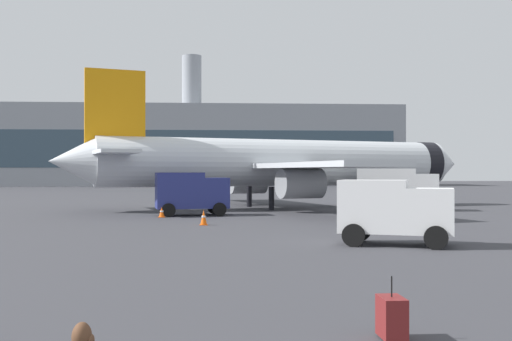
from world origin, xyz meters
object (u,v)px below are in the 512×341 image
object	(u,v)px
airplane_at_gate	(280,163)
rolling_suitcase	(392,317)
fuel_truck	(396,187)
safety_cone_mid	(162,212)
service_truck	(191,192)
traveller_backpack	(83,337)
safety_cone_near	(204,218)
cargo_van	(394,209)

from	to	relation	value
airplane_at_gate	rolling_suitcase	world-z (taller)	airplane_at_gate
fuel_truck	safety_cone_mid	bearing A→B (deg)	-159.70
safety_cone_mid	rolling_suitcase	distance (m)	29.93
service_truck	rolling_suitcase	bearing A→B (deg)	-80.92
traveller_backpack	airplane_at_gate	bearing A→B (deg)	79.81
traveller_backpack	safety_cone_near	bearing A→B (deg)	86.81
service_truck	safety_cone_mid	bearing A→B (deg)	-138.37
safety_cone_near	rolling_suitcase	xyz separation A→B (m)	(3.86, -23.17, -0.02)
airplane_at_gate	safety_cone_near	world-z (taller)	airplane_at_gate
safety_cone_near	safety_cone_mid	bearing A→B (deg)	115.52
service_truck	safety_cone_near	world-z (taller)	service_truck
rolling_suitcase	safety_cone_mid	bearing A→B (deg)	102.99
cargo_van	rolling_suitcase	world-z (taller)	cargo_van
service_truck	rolling_suitcase	size ratio (longest dim) A/B	4.65
service_truck	fuel_truck	distance (m)	16.12
airplane_at_gate	safety_cone_mid	world-z (taller)	airplane_at_gate
cargo_van	rolling_suitcase	distance (m)	14.11
fuel_truck	cargo_van	xyz separation A→B (m)	(-6.52, -22.03, -0.32)
rolling_suitcase	fuel_truck	bearing A→B (deg)	73.56
airplane_at_gate	service_truck	size ratio (longest dim) A/B	6.83
safety_cone_near	traveller_backpack	xyz separation A→B (m)	(-1.31, -23.56, -0.18)
airplane_at_gate	traveller_backpack	bearing A→B (deg)	-100.19
safety_cone_mid	fuel_truck	bearing A→B (deg)	20.30
safety_cone_near	traveller_backpack	size ratio (longest dim) A/B	1.75
cargo_van	traveller_backpack	bearing A→B (deg)	-123.34
fuel_truck	traveller_backpack	world-z (taller)	fuel_truck
service_truck	fuel_truck	bearing A→B (deg)	17.17
service_truck	safety_cone_mid	distance (m)	2.73
fuel_truck	traveller_backpack	xyz separation A→B (m)	(-15.66, -35.92, -1.54)
fuel_truck	rolling_suitcase	bearing A→B (deg)	-106.44
cargo_van	safety_cone_near	xyz separation A→B (m)	(-7.83, 9.67, -1.04)
safety_cone_near	rolling_suitcase	bearing A→B (deg)	-80.53
safety_cone_mid	safety_cone_near	bearing A→B (deg)	-64.48
safety_cone_near	safety_cone_mid	distance (m)	6.64
safety_cone_near	airplane_at_gate	bearing A→B (deg)	70.02
rolling_suitcase	airplane_at_gate	bearing A→B (deg)	87.18
airplane_at_gate	safety_cone_near	distance (m)	17.25
airplane_at_gate	safety_cone_mid	size ratio (longest dim) A/B	51.49
fuel_truck	safety_cone_near	distance (m)	18.99
cargo_van	rolling_suitcase	bearing A→B (deg)	-106.37
traveller_backpack	cargo_van	bearing A→B (deg)	56.66
safety_cone_near	traveller_backpack	bearing A→B (deg)	-93.19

